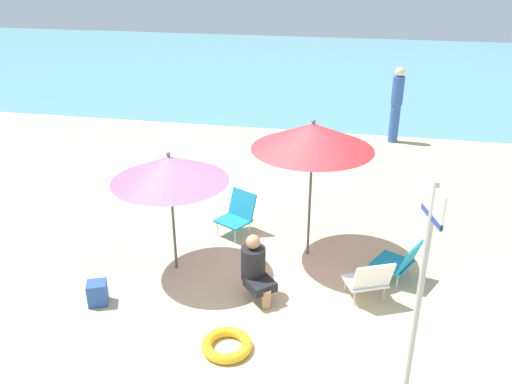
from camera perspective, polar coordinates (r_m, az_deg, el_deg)
The scene contains 12 objects.
ground_plane at distance 7.60m, azimuth 0.07°, elevation -9.00°, with size 40.00×40.00×0.00m, color #D3BC8C.
sea_water at distance 21.38m, azimuth 8.12°, elevation 13.03°, with size 40.00×16.00×0.01m, color #5693A3.
umbrella_red at distance 7.36m, azimuth 6.13°, elevation 5.96°, with size 1.72×1.72×2.11m.
umbrella_purple at distance 7.15m, azimuth -9.28°, elevation 2.47°, with size 1.60×1.60×1.79m.
beach_chair_a at distance 8.50m, azimuth -1.98°, elevation -2.24°, with size 0.68×0.69×0.69m.
beach_chair_b at distance 7.08m, azimuth 12.04°, elevation -9.16°, with size 0.68×0.66×0.64m.
beach_chair_c at distance 7.61m, azimuth 15.20°, elevation -7.12°, with size 0.72×0.69×0.61m.
person_a at distance 12.98m, azimuth 14.85°, elevation 9.15°, with size 0.27×0.27×1.78m.
person_b at distance 6.95m, azimuth -0.08°, elevation -8.06°, with size 0.52×0.54×0.89m.
warning_sign at distance 5.26m, azimuth 17.60°, elevation -7.61°, with size 0.15×0.45×2.37m.
swim_ring at distance 6.36m, azimuth -3.14°, elevation -16.08°, with size 0.59×0.59×0.12m, color yellow.
beach_bag at distance 7.28m, azimuth -16.67°, elevation -10.37°, with size 0.25×0.23×0.32m, color #2D519E.
Camera 1 is at (1.25, -6.20, 4.20)m, focal length 37.23 mm.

